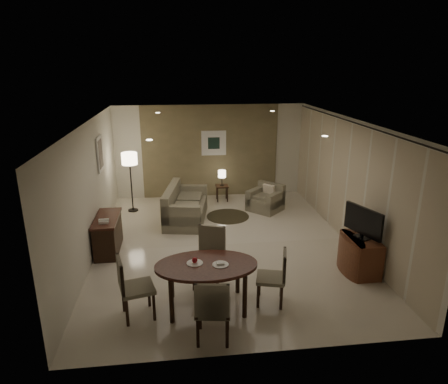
{
  "coord_description": "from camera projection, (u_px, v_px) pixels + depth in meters",
  "views": [
    {
      "loc": [
        -1.0,
        -7.96,
        3.8
      ],
      "look_at": [
        0.0,
        0.2,
        1.15
      ],
      "focal_mm": 32.0,
      "sensor_mm": 36.0,
      "label": 1
    }
  ],
  "objects": [
    {
      "name": "room_shell",
      "position": [
        223.0,
        181.0,
        8.77
      ],
      "size": [
        5.5,
        7.0,
        2.7
      ],
      "color": "beige",
      "rests_on": "ground"
    },
    {
      "name": "taupe_accent",
      "position": [
        210.0,
        151.0,
        11.68
      ],
      "size": [
        3.96,
        0.03,
        2.7
      ],
      "primitive_type": "cube",
      "color": "olive",
      "rests_on": "wall_back"
    },
    {
      "name": "curtain_wall",
      "position": [
        347.0,
        183.0,
        8.71
      ],
      "size": [
        0.08,
        6.7,
        2.58
      ],
      "primitive_type": null,
      "color": "beige",
      "rests_on": "wall_right"
    },
    {
      "name": "curtain_rod",
      "position": [
        353.0,
        122.0,
        8.31
      ],
      "size": [
        0.03,
        6.8,
        0.03
      ],
      "primitive_type": "cylinder",
      "rotation": [
        1.57,
        0.0,
        0.0
      ],
      "color": "black",
      "rests_on": "wall_right"
    },
    {
      "name": "art_back_frame",
      "position": [
        214.0,
        143.0,
        11.59
      ],
      "size": [
        0.72,
        0.03,
        0.72
      ],
      "primitive_type": "cube",
      "color": "silver",
      "rests_on": "wall_back"
    },
    {
      "name": "art_back_canvas",
      "position": [
        214.0,
        143.0,
        11.58
      ],
      "size": [
        0.34,
        0.01,
        0.34
      ],
      "primitive_type": "cube",
      "color": "black",
      "rests_on": "wall_back"
    },
    {
      "name": "art_left_frame",
      "position": [
        100.0,
        154.0,
        9.06
      ],
      "size": [
        0.03,
        0.6,
        0.8
      ],
      "primitive_type": "cube",
      "color": "silver",
      "rests_on": "wall_left"
    },
    {
      "name": "art_left_canvas",
      "position": [
        101.0,
        154.0,
        9.06
      ],
      "size": [
        0.01,
        0.46,
        0.64
      ],
      "primitive_type": "cube",
      "color": "gray",
      "rests_on": "wall_left"
    },
    {
      "name": "downlight_nl",
      "position": [
        149.0,
        140.0,
        6.12
      ],
      "size": [
        0.1,
        0.1,
        0.01
      ],
      "primitive_type": "cylinder",
      "color": "white",
      "rests_on": "ceiling"
    },
    {
      "name": "downlight_nr",
      "position": [
        325.0,
        136.0,
        6.44
      ],
      "size": [
        0.1,
        0.1,
        0.01
      ],
      "primitive_type": "cylinder",
      "color": "white",
      "rests_on": "ceiling"
    },
    {
      "name": "downlight_fl",
      "position": [
        158.0,
        113.0,
        9.52
      ],
      "size": [
        0.1,
        0.1,
        0.01
      ],
      "primitive_type": "cylinder",
      "color": "white",
      "rests_on": "ceiling"
    },
    {
      "name": "downlight_fr",
      "position": [
        272.0,
        111.0,
        9.84
      ],
      "size": [
        0.1,
        0.1,
        0.01
      ],
      "primitive_type": "cylinder",
      "color": "white",
      "rests_on": "ceiling"
    },
    {
      "name": "console_desk",
      "position": [
        108.0,
        234.0,
        8.4
      ],
      "size": [
        0.48,
        1.2,
        0.75
      ],
      "primitive_type": null,
      "color": "#4C2418",
      "rests_on": "floor"
    },
    {
      "name": "telephone",
      "position": [
        104.0,
        221.0,
        7.99
      ],
      "size": [
        0.2,
        0.14,
        0.09
      ],
      "primitive_type": null,
      "color": "white",
      "rests_on": "console_desk"
    },
    {
      "name": "tv_cabinet",
      "position": [
        360.0,
        255.0,
        7.56
      ],
      "size": [
        0.48,
        0.9,
        0.7
      ],
      "primitive_type": null,
      "color": "brown",
      "rests_on": "floor"
    },
    {
      "name": "flat_tv",
      "position": [
        363.0,
        222.0,
        7.35
      ],
      "size": [
        0.36,
        0.85,
        0.6
      ],
      "primitive_type": null,
      "rotation": [
        0.0,
        0.0,
        0.35
      ],
      "color": "black",
      "rests_on": "tv_cabinet"
    },
    {
      "name": "dining_table",
      "position": [
        207.0,
        286.0,
        6.44
      ],
      "size": [
        1.64,
        1.02,
        0.77
      ],
      "primitive_type": null,
      "color": "#4C2418",
      "rests_on": "floor"
    },
    {
      "name": "chair_near",
      "position": [
        213.0,
        307.0,
        5.65
      ],
      "size": [
        0.56,
        0.56,
        1.02
      ],
      "primitive_type": null,
      "rotation": [
        0.0,
        0.0,
        3.0
      ],
      "color": "gray",
      "rests_on": "floor"
    },
    {
      "name": "chair_far",
      "position": [
        208.0,
        259.0,
        7.01
      ],
      "size": [
        0.66,
        0.66,
        1.06
      ],
      "primitive_type": null,
      "rotation": [
        0.0,
        0.0,
        -0.36
      ],
      "color": "gray",
      "rests_on": "floor"
    },
    {
      "name": "chair_left",
      "position": [
        137.0,
        287.0,
        6.16
      ],
      "size": [
        0.6,
        0.6,
        1.02
      ],
      "primitive_type": null,
      "rotation": [
        0.0,
        0.0,
        1.82
      ],
      "color": "gray",
      "rests_on": "floor"
    },
    {
      "name": "chair_right",
      "position": [
        270.0,
        277.0,
        6.53
      ],
      "size": [
        0.55,
        0.55,
        0.93
      ],
      "primitive_type": null,
      "rotation": [
        0.0,
        0.0,
        -1.83
      ],
      "color": "gray",
      "rests_on": "floor"
    },
    {
      "name": "plate_a",
      "position": [
        195.0,
        263.0,
        6.34
      ],
      "size": [
        0.26,
        0.26,
        0.02
      ],
      "primitive_type": "cylinder",
      "color": "white",
      "rests_on": "dining_table"
    },
    {
      "name": "plate_b",
      "position": [
        220.0,
        265.0,
        6.3
      ],
      "size": [
        0.26,
        0.26,
        0.02
      ],
      "primitive_type": "cylinder",
      "color": "white",
      "rests_on": "dining_table"
    },
    {
      "name": "fruit_apple",
      "position": [
        195.0,
        260.0,
        6.33
      ],
      "size": [
        0.09,
        0.09,
        0.09
      ],
      "primitive_type": "sphere",
      "color": "#A31219",
      "rests_on": "plate_a"
    },
    {
      "name": "napkin",
      "position": [
        220.0,
        263.0,
        6.29
      ],
      "size": [
        0.12,
        0.08,
        0.03
      ],
      "primitive_type": "cube",
      "color": "white",
      "rests_on": "plate_b"
    },
    {
      "name": "round_rug",
      "position": [
        228.0,
        216.0,
        10.41
      ],
      "size": [
        1.1,
        1.1,
        0.01
      ],
      "primitive_type": "cylinder",
      "color": "#3C3721",
      "rests_on": "floor"
    },
    {
      "name": "sofa",
      "position": [
        186.0,
        204.0,
        10.05
      ],
      "size": [
        1.96,
        1.21,
        0.86
      ],
      "primitive_type": null,
      "rotation": [
        0.0,
        0.0,
        1.4
      ],
      "color": "gray",
      "rests_on": "floor"
    },
    {
      "name": "armchair",
      "position": [
        265.0,
        198.0,
        10.75
      ],
      "size": [
        1.1,
        1.1,
        0.71
      ],
      "primitive_type": null,
      "rotation": [
        0.0,
        0.0,
        -0.79
      ],
      "color": "gray",
      "rests_on": "floor"
    },
    {
      "name": "side_table",
      "position": [
        222.0,
        193.0,
        11.57
      ],
      "size": [
        0.35,
        0.35,
        0.45
      ],
      "primitive_type": null,
      "color": "black",
      "rests_on": "floor"
    },
    {
      "name": "table_lamp",
      "position": [
        222.0,
        177.0,
        11.42
      ],
      "size": [
        0.22,
        0.22,
        0.5
      ],
      "primitive_type": null,
      "color": "#FFEAC1",
      "rests_on": "side_table"
    },
    {
      "name": "floor_lamp",
      "position": [
        131.0,
        182.0,
        10.57
      ],
      "size": [
        0.41,
        0.41,
        1.6
      ],
      "primitive_type": null,
      "color": "#FFE5B7",
      "rests_on": "floor"
    }
  ]
}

